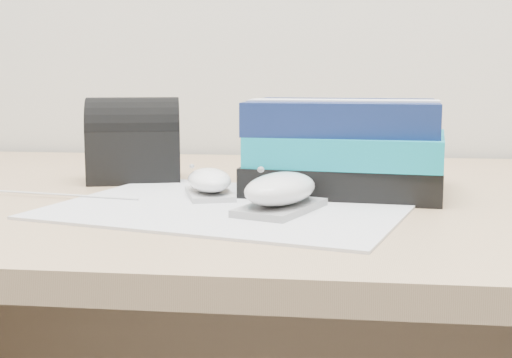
# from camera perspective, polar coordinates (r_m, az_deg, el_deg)

# --- Properties ---
(desk) EXTENTS (1.60, 0.80, 0.73)m
(desk) POSITION_cam_1_polar(r_m,az_deg,el_deg) (1.06, 6.07, -13.05)
(desk) COLOR #A5815C
(desk) RESTS_ON ground
(mousepad) EXTENTS (0.46, 0.40, 0.00)m
(mousepad) POSITION_cam_1_polar(r_m,az_deg,el_deg) (0.83, -1.82, -2.19)
(mousepad) COLOR #9E9FA7
(mousepad) RESTS_ON desk
(mouse_rear) EXTENTS (0.08, 0.11, 0.04)m
(mouse_rear) POSITION_cam_1_polar(r_m,az_deg,el_deg) (0.88, -3.75, -0.28)
(mouse_rear) COLOR #AAAAAC
(mouse_rear) RESTS_ON mousepad
(mouse_front) EXTENTS (0.10, 0.13, 0.05)m
(mouse_front) POSITION_cam_1_polar(r_m,az_deg,el_deg) (0.79, 1.96, -1.05)
(mouse_front) COLOR gray
(mouse_front) RESTS_ON mousepad
(usb_cable) EXTENTS (0.21, 0.04, 0.00)m
(usb_cable) POSITION_cam_1_polar(r_m,az_deg,el_deg) (0.92, -15.23, -1.23)
(usb_cable) COLOR silver
(usb_cable) RESTS_ON mousepad
(book_stack) EXTENTS (0.27, 0.22, 0.12)m
(book_stack) POSITION_cam_1_polar(r_m,az_deg,el_deg) (0.94, 7.16, 2.55)
(book_stack) COLOR black
(book_stack) RESTS_ON desk
(pouch) EXTENTS (0.15, 0.12, 0.12)m
(pouch) POSITION_cam_1_polar(r_m,az_deg,el_deg) (1.04, -9.76, 3.02)
(pouch) COLOR black
(pouch) RESTS_ON desk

